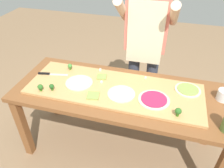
{
  "coord_description": "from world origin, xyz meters",
  "views": [
    {
      "loc": [
        0.32,
        -1.43,
        1.9
      ],
      "look_at": [
        -0.09,
        0.04,
        0.78
      ],
      "focal_mm": 34.62,
      "sensor_mm": 36.0,
      "label": 1
    }
  ],
  "objects_px": {
    "broccoli_floret_back_right": "(178,111)",
    "pizza_slice_far_right": "(102,77)",
    "cheese_crumble_c": "(146,78)",
    "broccoli_floret_center_right": "(52,87)",
    "pizza_whole_beet_magenta": "(154,99)",
    "cheese_crumble_a": "(100,70)",
    "pizza_whole_pesto_green": "(188,90)",
    "pizza_slice_far_left": "(93,96)",
    "pizza_whole_white_garlic": "(121,94)",
    "pizza_whole_cheese_artichoke": "(79,83)",
    "chefs_knife": "(49,74)",
    "broccoli_floret_back_mid": "(40,87)",
    "flour_cup": "(223,96)",
    "cheese_crumble_b": "(101,82)",
    "broccoli_floret_front_mid": "(70,66)",
    "cook_center": "(146,39)",
    "prep_table": "(120,100)"
  },
  "relations": [
    {
      "from": "pizza_whole_cheese_artichoke",
      "to": "broccoli_floret_center_right",
      "type": "distance_m",
      "value": 0.24
    },
    {
      "from": "cook_center",
      "to": "cheese_crumble_a",
      "type": "bearing_deg",
      "value": -137.81
    },
    {
      "from": "pizza_whole_beet_magenta",
      "to": "cook_center",
      "type": "height_order",
      "value": "cook_center"
    },
    {
      "from": "pizza_slice_far_right",
      "to": "pizza_whole_pesto_green",
      "type": "bearing_deg",
      "value": 0.59
    },
    {
      "from": "pizza_whole_white_garlic",
      "to": "cheese_crumble_b",
      "type": "bearing_deg",
      "value": 152.16
    },
    {
      "from": "pizza_whole_pesto_green",
      "to": "broccoli_floret_center_right",
      "type": "bearing_deg",
      "value": -164.64
    },
    {
      "from": "pizza_whole_beet_magenta",
      "to": "cheese_crumble_a",
      "type": "relative_size",
      "value": 13.47
    },
    {
      "from": "pizza_whole_pesto_green",
      "to": "broccoli_floret_back_mid",
      "type": "xyz_separation_m",
      "value": [
        -1.2,
        -0.34,
        0.03
      ]
    },
    {
      "from": "cheese_crumble_c",
      "to": "broccoli_floret_center_right",
      "type": "bearing_deg",
      "value": -152.52
    },
    {
      "from": "broccoli_floret_back_right",
      "to": "cheese_crumble_c",
      "type": "xyz_separation_m",
      "value": [
        -0.3,
        0.42,
        -0.03
      ]
    },
    {
      "from": "chefs_knife",
      "to": "cheese_crumble_c",
      "type": "bearing_deg",
      "value": 11.24
    },
    {
      "from": "pizza_whole_cheese_artichoke",
      "to": "flour_cup",
      "type": "bearing_deg",
      "value": 6.17
    },
    {
      "from": "prep_table",
      "to": "cheese_crumble_c",
      "type": "height_order",
      "value": "cheese_crumble_c"
    },
    {
      "from": "pizza_whole_white_garlic",
      "to": "pizza_slice_far_right",
      "type": "distance_m",
      "value": 0.31
    },
    {
      "from": "chefs_knife",
      "to": "cheese_crumble_c",
      "type": "distance_m",
      "value": 0.91
    },
    {
      "from": "broccoli_floret_back_right",
      "to": "pizza_slice_far_right",
      "type": "bearing_deg",
      "value": 154.46
    },
    {
      "from": "pizza_whole_white_garlic",
      "to": "pizza_whole_cheese_artichoke",
      "type": "bearing_deg",
      "value": 172.56
    },
    {
      "from": "chefs_knife",
      "to": "pizza_whole_beet_magenta",
      "type": "distance_m",
      "value": 1.0
    },
    {
      "from": "pizza_slice_far_right",
      "to": "flour_cup",
      "type": "distance_m",
      "value": 1.04
    },
    {
      "from": "broccoli_floret_center_right",
      "to": "broccoli_floret_back_right",
      "type": "bearing_deg",
      "value": -1.77
    },
    {
      "from": "broccoli_floret_back_mid",
      "to": "flour_cup",
      "type": "relative_size",
      "value": 0.63
    },
    {
      "from": "pizza_slice_far_right",
      "to": "pizza_whole_beet_magenta",
      "type": "bearing_deg",
      "value": -21.6
    },
    {
      "from": "broccoli_floret_front_mid",
      "to": "cheese_crumble_c",
      "type": "relative_size",
      "value": 3.81
    },
    {
      "from": "pizza_slice_far_right",
      "to": "broccoli_floret_back_mid",
      "type": "height_order",
      "value": "broccoli_floret_back_mid"
    },
    {
      "from": "pizza_whole_white_garlic",
      "to": "cheese_crumble_c",
      "type": "height_order",
      "value": "same"
    },
    {
      "from": "broccoli_floret_front_mid",
      "to": "flour_cup",
      "type": "xyz_separation_m",
      "value": [
        1.37,
        -0.06,
        -0.02
      ]
    },
    {
      "from": "pizza_whole_white_garlic",
      "to": "broccoli_floret_back_mid",
      "type": "bearing_deg",
      "value": -168.59
    },
    {
      "from": "prep_table",
      "to": "broccoli_floret_back_right",
      "type": "xyz_separation_m",
      "value": [
        0.48,
        -0.2,
        0.16
      ]
    },
    {
      "from": "pizza_whole_pesto_green",
      "to": "pizza_slice_far_right",
      "type": "bearing_deg",
      "value": -179.41
    },
    {
      "from": "pizza_whole_cheese_artichoke",
      "to": "pizza_slice_far_right",
      "type": "distance_m",
      "value": 0.22
    },
    {
      "from": "pizza_slice_far_right",
      "to": "cook_center",
      "type": "xyz_separation_m",
      "value": [
        0.32,
        0.44,
        0.22
      ]
    },
    {
      "from": "pizza_whole_beet_magenta",
      "to": "broccoli_floret_front_mid",
      "type": "xyz_separation_m",
      "value": [
        -0.84,
        0.24,
        0.03
      ]
    },
    {
      "from": "pizza_slice_far_left",
      "to": "broccoli_floret_back_right",
      "type": "relative_size",
      "value": 1.41
    },
    {
      "from": "broccoli_floret_center_right",
      "to": "cook_center",
      "type": "xyz_separation_m",
      "value": [
        0.67,
        0.74,
        0.19
      ]
    },
    {
      "from": "cook_center",
      "to": "broccoli_floret_back_right",
      "type": "bearing_deg",
      "value": -64.58
    },
    {
      "from": "prep_table",
      "to": "cook_center",
      "type": "distance_m",
      "value": 0.67
    },
    {
      "from": "broccoli_floret_center_right",
      "to": "flour_cup",
      "type": "height_order",
      "value": "flour_cup"
    },
    {
      "from": "pizza_slice_far_left",
      "to": "broccoli_floret_back_mid",
      "type": "xyz_separation_m",
      "value": [
        -0.45,
        -0.05,
        0.03
      ]
    },
    {
      "from": "prep_table",
      "to": "broccoli_floret_center_right",
      "type": "height_order",
      "value": "broccoli_floret_center_right"
    },
    {
      "from": "cheese_crumble_a",
      "to": "cheese_crumble_b",
      "type": "bearing_deg",
      "value": -69.01
    },
    {
      "from": "pizza_whole_white_garlic",
      "to": "broccoli_floret_back_right",
      "type": "bearing_deg",
      "value": -16.26
    },
    {
      "from": "chefs_knife",
      "to": "cheese_crumble_a",
      "type": "xyz_separation_m",
      "value": [
        0.45,
        0.19,
        0.0
      ]
    },
    {
      "from": "chefs_knife",
      "to": "pizza_slice_far_right",
      "type": "bearing_deg",
      "value": 10.18
    },
    {
      "from": "pizza_whole_beet_magenta",
      "to": "flour_cup",
      "type": "height_order",
      "value": "flour_cup"
    },
    {
      "from": "pizza_whole_cheese_artichoke",
      "to": "broccoli_floret_back_right",
      "type": "bearing_deg",
      "value": -12.22
    },
    {
      "from": "broccoli_floret_back_right",
      "to": "cheese_crumble_a",
      "type": "relative_size",
      "value": 3.75
    },
    {
      "from": "cheese_crumble_a",
      "to": "chefs_knife",
      "type": "bearing_deg",
      "value": -156.6
    },
    {
      "from": "prep_table",
      "to": "chefs_knife",
      "type": "distance_m",
      "value": 0.72
    },
    {
      "from": "prep_table",
      "to": "pizza_whole_white_garlic",
      "type": "distance_m",
      "value": 0.15
    },
    {
      "from": "pizza_slice_far_left",
      "to": "broccoli_floret_back_right",
      "type": "bearing_deg",
      "value": -4.11
    }
  ]
}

